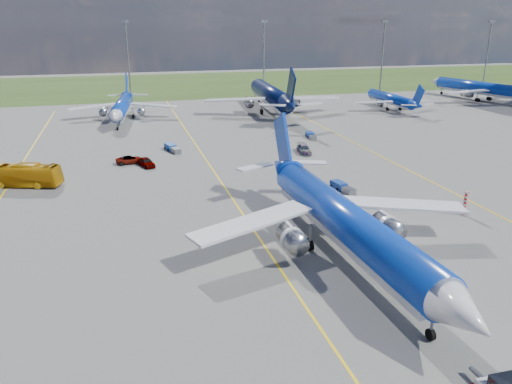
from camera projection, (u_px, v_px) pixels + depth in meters
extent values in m
plane|color=#5C5C5A|center=(282.00, 272.00, 47.16)|extent=(400.00, 400.00, 0.00)
cube|color=#2D4719|center=(155.00, 85.00, 183.95)|extent=(400.00, 80.00, 0.01)
cube|color=yellow|center=(220.00, 180.00, 74.52)|extent=(0.25, 160.00, 0.02)
cube|color=yellow|center=(14.00, 176.00, 76.14)|extent=(0.25, 120.00, 0.02)
cube|color=yellow|center=(370.00, 151.00, 91.13)|extent=(0.25, 120.00, 0.02)
cube|color=#A5140F|center=(483.00, 382.00, 32.74)|extent=(10.00, 0.25, 0.02)
cylinder|color=slate|center=(128.00, 63.00, 141.40)|extent=(0.50, 0.50, 22.00)
cube|color=slate|center=(125.00, 21.00, 137.72)|extent=(2.20, 0.50, 0.80)
cylinder|color=slate|center=(264.00, 61.00, 151.39)|extent=(0.50, 0.50, 22.00)
cube|color=slate|center=(264.00, 21.00, 147.71)|extent=(2.20, 0.50, 0.80)
cylinder|color=slate|center=(382.00, 58.00, 161.38)|extent=(0.50, 0.50, 22.00)
cube|color=slate|center=(385.00, 21.00, 157.70)|extent=(2.20, 0.50, 0.80)
cylinder|color=slate|center=(487.00, 56.00, 171.37)|extent=(0.50, 0.50, 22.00)
cube|color=slate|center=(492.00, 21.00, 167.69)|extent=(2.20, 0.50, 0.80)
cylinder|color=red|center=(465.00, 204.00, 60.46)|extent=(0.50, 0.50, 3.00)
cube|color=slate|center=(484.00, 380.00, 32.09)|extent=(0.30, 2.58, 0.21)
imported|color=#C3880B|center=(19.00, 175.00, 71.09)|extent=(12.04, 6.46, 3.28)
imported|color=#999999|center=(146.00, 162.00, 80.97)|extent=(3.02, 4.66, 1.48)
imported|color=#999999|center=(130.00, 160.00, 82.80)|extent=(4.88, 2.86, 1.28)
imported|color=#999999|center=(304.00, 149.00, 89.22)|extent=(2.68, 5.18, 1.44)
cube|color=navy|center=(339.00, 185.00, 70.27)|extent=(1.74, 2.69, 1.06)
cube|color=slate|center=(349.00, 191.00, 68.16)|extent=(1.46, 2.09, 0.86)
cube|color=#1B4DA7|center=(170.00, 147.00, 91.38)|extent=(2.14, 3.03, 1.16)
cube|color=slate|center=(176.00, 151.00, 89.19)|extent=(1.77, 2.36, 0.95)
cube|color=#1B42A7|center=(310.00, 135.00, 101.50)|extent=(1.63, 2.59, 1.03)
cube|color=slate|center=(313.00, 138.00, 99.25)|extent=(1.37, 2.01, 0.84)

